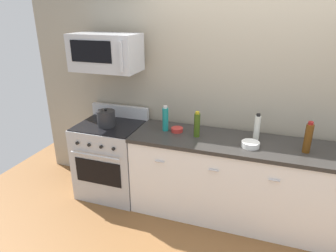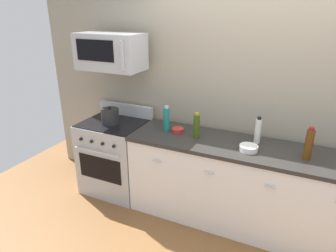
{
  "view_description": "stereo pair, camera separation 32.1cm",
  "coord_description": "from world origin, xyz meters",
  "px_view_note": "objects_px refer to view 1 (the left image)",
  "views": [
    {
      "loc": [
        0.12,
        -2.88,
        2.2
      ],
      "look_at": [
        -0.85,
        -0.05,
        1.02
      ],
      "focal_mm": 31.91,
      "sensor_mm": 36.0,
      "label": 1
    },
    {
      "loc": [
        0.42,
        -2.76,
        2.2
      ],
      "look_at": [
        -0.85,
        -0.05,
        1.02
      ],
      "focal_mm": 31.91,
      "sensor_mm": 36.0,
      "label": 2
    }
  ],
  "objects_px": {
    "bottle_sparkling_teal": "(165,119)",
    "bottle_wine_amber": "(308,138)",
    "microwave": "(106,52)",
    "bowl_white_ceramic": "(250,144)",
    "bottle_olive_oil": "(197,125)",
    "range_oven": "(112,158)",
    "bottle_vinegar_white": "(257,127)",
    "stockpot": "(106,118)",
    "bowl_red_small": "(177,130)"
  },
  "relations": [
    {
      "from": "microwave",
      "to": "bottle_vinegar_white",
      "type": "bearing_deg",
      "value": 2.77
    },
    {
      "from": "bottle_olive_oil",
      "to": "bowl_white_ceramic",
      "type": "bearing_deg",
      "value": -8.26
    },
    {
      "from": "range_oven",
      "to": "stockpot",
      "type": "relative_size",
      "value": 4.91
    },
    {
      "from": "bottle_wine_amber",
      "to": "bottle_vinegar_white",
      "type": "distance_m",
      "value": 0.5
    },
    {
      "from": "bottle_sparkling_teal",
      "to": "bottle_olive_oil",
      "type": "height_order",
      "value": "bottle_sparkling_teal"
    },
    {
      "from": "bowl_white_ceramic",
      "to": "microwave",
      "type": "bearing_deg",
      "value": 175.22
    },
    {
      "from": "stockpot",
      "to": "bottle_olive_oil",
      "type": "bearing_deg",
      "value": 2.37
    },
    {
      "from": "bottle_vinegar_white",
      "to": "bowl_white_ceramic",
      "type": "distance_m",
      "value": 0.24
    },
    {
      "from": "microwave",
      "to": "bowl_red_small",
      "type": "relative_size",
      "value": 5.62
    },
    {
      "from": "bottle_olive_oil",
      "to": "stockpot",
      "type": "height_order",
      "value": "bottle_olive_oil"
    },
    {
      "from": "range_oven",
      "to": "bottle_wine_amber",
      "type": "distance_m",
      "value": 2.22
    },
    {
      "from": "bowl_white_ceramic",
      "to": "stockpot",
      "type": "height_order",
      "value": "stockpot"
    },
    {
      "from": "range_oven",
      "to": "microwave",
      "type": "relative_size",
      "value": 1.44
    },
    {
      "from": "bottle_vinegar_white",
      "to": "bowl_red_small",
      "type": "xyz_separation_m",
      "value": [
        -0.84,
        -0.07,
        -0.11
      ]
    },
    {
      "from": "range_oven",
      "to": "stockpot",
      "type": "distance_m",
      "value": 0.55
    },
    {
      "from": "bottle_vinegar_white",
      "to": "bowl_white_ceramic",
      "type": "xyz_separation_m",
      "value": [
        -0.04,
        -0.22,
        -0.1
      ]
    },
    {
      "from": "range_oven",
      "to": "bowl_red_small",
      "type": "bearing_deg",
      "value": 3.61
    },
    {
      "from": "stockpot",
      "to": "bowl_red_small",
      "type": "bearing_deg",
      "value": 7.28
    },
    {
      "from": "microwave",
      "to": "stockpot",
      "type": "relative_size",
      "value": 3.42
    },
    {
      "from": "bottle_olive_oil",
      "to": "bottle_vinegar_white",
      "type": "bearing_deg",
      "value": 12.55
    },
    {
      "from": "bottle_wine_amber",
      "to": "bowl_red_small",
      "type": "bearing_deg",
      "value": 176.03
    },
    {
      "from": "microwave",
      "to": "bottle_wine_amber",
      "type": "relative_size",
      "value": 2.4
    },
    {
      "from": "range_oven",
      "to": "bottle_sparkling_teal",
      "type": "height_order",
      "value": "bottle_sparkling_teal"
    },
    {
      "from": "microwave",
      "to": "stockpot",
      "type": "distance_m",
      "value": 0.74
    },
    {
      "from": "microwave",
      "to": "range_oven",
      "type": "bearing_deg",
      "value": -90.29
    },
    {
      "from": "range_oven",
      "to": "stockpot",
      "type": "bearing_deg",
      "value": -90.0
    },
    {
      "from": "bowl_white_ceramic",
      "to": "stockpot",
      "type": "relative_size",
      "value": 0.82
    },
    {
      "from": "range_oven",
      "to": "bottle_olive_oil",
      "type": "height_order",
      "value": "bottle_olive_oil"
    },
    {
      "from": "bottle_sparkling_teal",
      "to": "bottle_wine_amber",
      "type": "xyz_separation_m",
      "value": [
        1.45,
        -0.08,
        0.01
      ]
    },
    {
      "from": "bottle_wine_amber",
      "to": "microwave",
      "type": "bearing_deg",
      "value": 177.75
    },
    {
      "from": "microwave",
      "to": "bowl_white_ceramic",
      "type": "xyz_separation_m",
      "value": [
        1.63,
        -0.14,
        -0.8
      ]
    },
    {
      "from": "bowl_white_ceramic",
      "to": "bowl_red_small",
      "type": "bearing_deg",
      "value": 169.89
    },
    {
      "from": "bottle_sparkling_teal",
      "to": "bowl_red_small",
      "type": "distance_m",
      "value": 0.18
    },
    {
      "from": "bowl_white_ceramic",
      "to": "bowl_red_small",
      "type": "xyz_separation_m",
      "value": [
        -0.8,
        0.14,
        -0.01
      ]
    },
    {
      "from": "microwave",
      "to": "bowl_red_small",
      "type": "bearing_deg",
      "value": 0.5
    },
    {
      "from": "bowl_red_small",
      "to": "stockpot",
      "type": "xyz_separation_m",
      "value": [
        -0.82,
        -0.11,
        0.07
      ]
    },
    {
      "from": "microwave",
      "to": "bottle_wine_amber",
      "type": "bearing_deg",
      "value": -2.25
    },
    {
      "from": "microwave",
      "to": "bowl_white_ceramic",
      "type": "bearing_deg",
      "value": -4.78
    },
    {
      "from": "bowl_white_ceramic",
      "to": "range_oven",
      "type": "bearing_deg",
      "value": 176.79
    },
    {
      "from": "microwave",
      "to": "bottle_sparkling_teal",
      "type": "height_order",
      "value": "microwave"
    },
    {
      "from": "bottle_wine_amber",
      "to": "bowl_white_ceramic",
      "type": "relative_size",
      "value": 1.75
    },
    {
      "from": "bottle_sparkling_teal",
      "to": "bottle_vinegar_white",
      "type": "xyz_separation_m",
      "value": [
        0.98,
        0.08,
        -0.0
      ]
    },
    {
      "from": "bottle_olive_oil",
      "to": "bowl_white_ceramic",
      "type": "relative_size",
      "value": 1.58
    },
    {
      "from": "range_oven",
      "to": "bottle_sparkling_teal",
      "type": "distance_m",
      "value": 0.91
    },
    {
      "from": "range_oven",
      "to": "bowl_red_small",
      "type": "distance_m",
      "value": 0.95
    },
    {
      "from": "bottle_wine_amber",
      "to": "bottle_sparkling_teal",
      "type": "bearing_deg",
      "value": 176.76
    },
    {
      "from": "range_oven",
      "to": "bottle_olive_oil",
      "type": "relative_size",
      "value": 3.82
    },
    {
      "from": "microwave",
      "to": "bottle_olive_oil",
      "type": "bearing_deg",
      "value": -2.91
    },
    {
      "from": "microwave",
      "to": "bottle_vinegar_white",
      "type": "relative_size",
      "value": 2.66
    },
    {
      "from": "bottle_vinegar_white",
      "to": "stockpot",
      "type": "relative_size",
      "value": 1.29
    }
  ]
}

